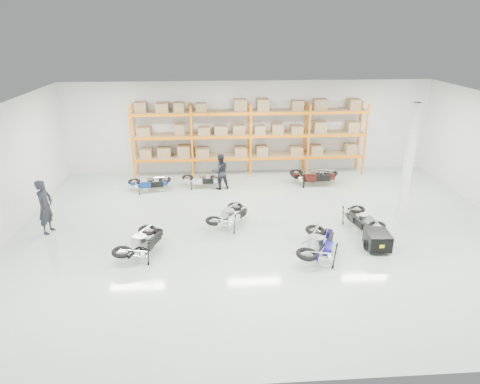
{
  "coord_description": "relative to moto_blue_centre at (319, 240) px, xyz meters",
  "views": [
    {
      "loc": [
        -1.91,
        -13.78,
        6.98
      ],
      "look_at": [
        -0.86,
        1.17,
        1.1
      ],
      "focal_mm": 32.0,
      "sensor_mm": 36.0,
      "label": 1
    }
  ],
  "objects": [
    {
      "name": "moto_back_c",
      "position": [
        1.29,
        6.62,
        -0.12
      ],
      "size": [
        1.62,
        0.81,
        1.04
      ],
      "primitive_type": null,
      "rotation": [
        0.0,
        -0.09,
        1.58
      ],
      "color": "black",
      "rests_on": "ground"
    },
    {
      "name": "person_back",
      "position": [
        -2.97,
        6.4,
        0.2
      ],
      "size": [
        0.93,
        0.81,
        1.63
      ],
      "primitive_type": "imported",
      "rotation": [
        0.0,
        0.0,
        3.41
      ],
      "color": "black",
      "rests_on": "ground"
    },
    {
      "name": "moto_touring_right",
      "position": [
        2.03,
        1.91,
        -0.09
      ],
      "size": [
        1.14,
        1.86,
        1.13
      ],
      "primitive_type": null,
      "rotation": [
        0.0,
        -0.09,
        0.16
      ],
      "color": "black",
      "rests_on": "ground"
    },
    {
      "name": "moto_back_a",
      "position": [
        -6.14,
        6.32,
        -0.12
      ],
      "size": [
        1.72,
        1.0,
        1.06
      ],
      "primitive_type": null,
      "rotation": [
        0.0,
        -0.09,
        1.69
      ],
      "color": "navy",
      "rests_on": "ground"
    },
    {
      "name": "moto_back_d",
      "position": [
        1.39,
        6.63,
        -0.03
      ],
      "size": [
        2.02,
        1.15,
        1.25
      ],
      "primitive_type": null,
      "rotation": [
        0.0,
        -0.09,
        1.47
      ],
      "color": "#3B100B",
      "rests_on": "ground"
    },
    {
      "name": "structural_column",
      "position": [
        3.75,
        2.43,
        1.63
      ],
      "size": [
        0.25,
        0.25,
        4.5
      ],
      "primitive_type": "cube",
      "color": "white",
      "rests_on": "ground"
    },
    {
      "name": "trailer",
      "position": [
        2.03,
        0.31,
        -0.24
      ],
      "size": [
        0.81,
        1.55,
        0.64
      ],
      "rotation": [
        0.0,
        0.0,
        -0.06
      ],
      "color": "black",
      "rests_on": "ground"
    },
    {
      "name": "room",
      "position": [
        -1.45,
        1.93,
        1.63
      ],
      "size": [
        18.0,
        18.0,
        18.0
      ],
      "color": "#AEC2B2",
      "rests_on": "ground"
    },
    {
      "name": "moto_silver_left",
      "position": [
        -2.72,
        2.48,
        -0.07
      ],
      "size": [
        1.75,
        1.99,
        1.17
      ],
      "primitive_type": null,
      "rotation": [
        0.0,
        -0.09,
        2.54
      ],
      "color": "silver",
      "rests_on": "ground"
    },
    {
      "name": "person_left",
      "position": [
        -9.25,
        2.44,
        0.37
      ],
      "size": [
        0.6,
        0.8,
        1.98
      ],
      "primitive_type": "imported",
      "rotation": [
        0.0,
        0.0,
        1.38
      ],
      "color": "black",
      "rests_on": "ground"
    },
    {
      "name": "moto_black_far_left",
      "position": [
        -5.66,
        0.55,
        -0.04
      ],
      "size": [
        1.57,
        2.1,
        1.22
      ],
      "primitive_type": null,
      "rotation": [
        0.0,
        -0.09,
        2.76
      ],
      "color": "black",
      "rests_on": "ground"
    },
    {
      "name": "pallet_rack",
      "position": [
        -1.45,
        8.38,
        1.64
      ],
      "size": [
        11.28,
        0.98,
        3.62
      ],
      "color": "orange",
      "rests_on": "ground"
    },
    {
      "name": "moto_blue_centre",
      "position": [
        0.0,
        0.0,
        0.0
      ],
      "size": [
        1.68,
        2.25,
        1.31
      ],
      "primitive_type": null,
      "rotation": [
        0.0,
        -0.09,
        2.76
      ],
      "color": "#0D0854",
      "rests_on": "ground"
    },
    {
      "name": "moto_back_b",
      "position": [
        -3.83,
        6.67,
        -0.14
      ],
      "size": [
        1.6,
        0.85,
        1.01
      ],
      "primitive_type": null,
      "rotation": [
        0.0,
        -0.09,
        1.52
      ],
      "color": "silver",
      "rests_on": "ground"
    }
  ]
}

